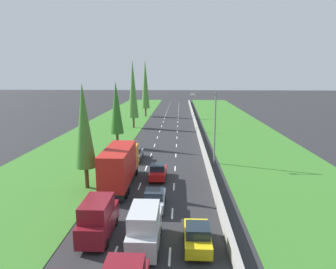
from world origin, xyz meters
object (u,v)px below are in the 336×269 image
object	(u,v)px
yellow_hatchback_right_lane	(197,236)
silver_hatchback_centre_lane	(155,199)
maroon_van_left_lane	(98,218)
street_light_mast	(212,123)
poplar_tree_fourth	(133,89)
red_hatchback_centre_lane	(158,172)
grey_sedan_left_lane	(135,154)
poplar_tree_third	(116,108)
poplar_tree_fifth	(145,84)
poplar_tree_second	(84,126)
red_box_truck_left_lane	(120,165)
silver_van_centre_lane	(145,228)

from	to	relation	value
yellow_hatchback_right_lane	silver_hatchback_centre_lane	xyz separation A→B (m)	(-3.30, 5.87, 0.00)
maroon_van_left_lane	street_light_mast	size ratio (longest dim) A/B	0.54
poplar_tree_fourth	red_hatchback_centre_lane	bearing A→B (deg)	-76.72
yellow_hatchback_right_lane	grey_sedan_left_lane	world-z (taller)	yellow_hatchback_right_lane
red_hatchback_centre_lane	poplar_tree_third	world-z (taller)	poplar_tree_third
grey_sedan_left_lane	poplar_tree_fifth	xyz separation A→B (m)	(-3.31, 41.75, 7.68)
grey_sedan_left_lane	poplar_tree_fifth	bearing A→B (deg)	94.53
yellow_hatchback_right_lane	red_hatchback_centre_lane	xyz separation A→B (m)	(-3.56, 13.23, 0.00)
red_hatchback_centre_lane	poplar_tree_second	size ratio (longest dim) A/B	0.37
poplar_tree_fourth	poplar_tree_second	bearing A→B (deg)	-89.02
yellow_hatchback_right_lane	street_light_mast	distance (m)	20.01
red_box_truck_left_lane	grey_sedan_left_lane	world-z (taller)	red_box_truck_left_lane
grey_sedan_left_lane	poplar_tree_fourth	size ratio (longest dim) A/B	0.32
yellow_hatchback_right_lane	poplar_tree_third	distance (m)	30.12
silver_hatchback_centre_lane	poplar_tree_fifth	size ratio (longest dim) A/B	0.26
yellow_hatchback_right_lane	poplar_tree_fourth	bearing A→B (deg)	103.80
yellow_hatchback_right_lane	poplar_tree_third	bearing A→B (deg)	111.59
yellow_hatchback_right_lane	poplar_tree_second	world-z (taller)	poplar_tree_second
maroon_van_left_lane	poplar_tree_third	bearing A→B (deg)	98.81
poplar_tree_third	street_light_mast	world-z (taller)	poplar_tree_third
grey_sedan_left_lane	poplar_tree_fourth	distance (m)	25.55
yellow_hatchback_right_lane	red_box_truck_left_lane	xyz separation A→B (m)	(-7.18, 10.94, 1.35)
yellow_hatchback_right_lane	grey_sedan_left_lane	size ratio (longest dim) A/B	0.87
red_hatchback_centre_lane	poplar_tree_fifth	xyz separation A→B (m)	(-6.90, 49.18, 7.65)
yellow_hatchback_right_lane	red_box_truck_left_lane	bearing A→B (deg)	123.26
yellow_hatchback_right_lane	poplar_tree_fourth	size ratio (longest dim) A/B	0.28
red_box_truck_left_lane	poplar_tree_fourth	xyz separation A→B (m)	(-3.84, 33.91, 5.86)
maroon_van_left_lane	poplar_tree_third	size ratio (longest dim) A/B	0.49
silver_van_centre_lane	street_light_mast	world-z (taller)	street_light_mast
silver_van_centre_lane	poplar_tree_third	world-z (taller)	poplar_tree_third
red_box_truck_left_lane	silver_hatchback_centre_lane	xyz separation A→B (m)	(3.88, -5.07, -1.35)
yellow_hatchback_right_lane	poplar_tree_fourth	world-z (taller)	poplar_tree_fourth
maroon_van_left_lane	yellow_hatchback_right_lane	xyz separation A→B (m)	(6.82, -1.14, -0.56)
red_box_truck_left_lane	poplar_tree_fourth	distance (m)	34.63
poplar_tree_fourth	silver_hatchback_centre_lane	bearing A→B (deg)	-78.80
silver_hatchback_centre_lane	yellow_hatchback_right_lane	bearing A→B (deg)	-60.67
grey_sedan_left_lane	poplar_tree_third	xyz separation A→B (m)	(-3.77, 6.92, 5.28)
poplar_tree_fourth	silver_van_centre_lane	bearing A→B (deg)	-80.40
red_box_truck_left_lane	silver_hatchback_centre_lane	size ratio (longest dim) A/B	2.41
yellow_hatchback_right_lane	poplar_tree_fourth	xyz separation A→B (m)	(-11.02, 44.85, 7.21)
silver_hatchback_centre_lane	poplar_tree_second	bearing A→B (deg)	148.12
red_hatchback_centre_lane	street_light_mast	distance (m)	9.83
grey_sedan_left_lane	red_box_truck_left_lane	bearing A→B (deg)	-90.17
silver_hatchback_centre_lane	street_light_mast	bearing A→B (deg)	65.67
maroon_van_left_lane	street_light_mast	xyz separation A→B (m)	(9.60, 18.18, 3.83)
maroon_van_left_lane	red_box_truck_left_lane	size ratio (longest dim) A/B	0.52
silver_hatchback_centre_lane	street_light_mast	xyz separation A→B (m)	(6.08, 13.45, 4.40)
red_box_truck_left_lane	silver_hatchback_centre_lane	world-z (taller)	red_box_truck_left_lane
maroon_van_left_lane	red_hatchback_centre_lane	bearing A→B (deg)	74.91
poplar_tree_third	poplar_tree_fifth	bearing A→B (deg)	89.25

